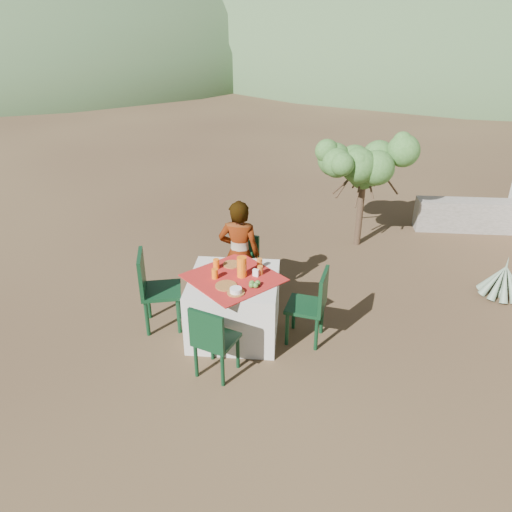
{
  "coord_description": "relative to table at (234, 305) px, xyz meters",
  "views": [
    {
      "loc": [
        0.24,
        -4.91,
        3.6
      ],
      "look_at": [
        -0.24,
        0.43,
        0.84
      ],
      "focal_mm": 35.0,
      "sensor_mm": 36.0,
      "label": 1
    }
  ],
  "objects": [
    {
      "name": "table",
      "position": [
        0.0,
        0.0,
        0.0
      ],
      "size": [
        1.3,
        1.3,
        0.76
      ],
      "color": "white",
      "rests_on": "ground"
    },
    {
      "name": "chair_right",
      "position": [
        0.92,
        -0.08,
        0.13
      ],
      "size": [
        0.5,
        0.5,
        0.92
      ],
      "rotation": [
        0.0,
        0.0,
        4.51
      ],
      "color": "black",
      "rests_on": "ground"
    },
    {
      "name": "hill_near_right",
      "position": [
        12.47,
        35.97,
        -0.38
      ],
      "size": [
        48.0,
        48.0,
        20.0
      ],
      "primitive_type": "ellipsoid",
      "color": "#3C5932",
      "rests_on": "ground"
    },
    {
      "name": "chair_left",
      "position": [
        -0.97,
        0.04,
        0.17
      ],
      "size": [
        0.55,
        0.55,
        1.0
      ],
      "rotation": [
        0.0,
        0.0,
        1.81
      ],
      "color": "black",
      "rests_on": "ground"
    },
    {
      "name": "jar_left",
      "position": [
        0.3,
        0.1,
        0.43
      ],
      "size": [
        0.07,
        0.07,
        0.11
      ],
      "primitive_type": "cylinder",
      "color": "orange",
      "rests_on": "table"
    },
    {
      "name": "stone_wall",
      "position": [
        4.07,
        3.37,
        -0.1
      ],
      "size": [
        2.6,
        0.35,
        0.55
      ],
      "primitive_type": "cube",
      "color": "gray",
      "rests_on": "ground"
    },
    {
      "name": "glass_near",
      "position": [
        -0.21,
        -0.04,
        0.44
      ],
      "size": [
        0.07,
        0.07,
        0.12
      ],
      "primitive_type": "cylinder",
      "color": "orange",
      "rests_on": "table"
    },
    {
      "name": "hill_near_left",
      "position": [
        -17.53,
        29.97,
        -0.38
      ],
      "size": [
        40.0,
        40.0,
        16.0
      ],
      "primitive_type": "ellipsoid",
      "color": "#3C5932",
      "rests_on": "ground"
    },
    {
      "name": "shrub_tree",
      "position": [
        1.75,
        2.67,
        0.9
      ],
      "size": [
        1.38,
        1.35,
        1.62
      ],
      "color": "#4F3C27",
      "rests_on": "ground"
    },
    {
      "name": "ground",
      "position": [
        0.47,
        -0.03,
        -0.38
      ],
      "size": [
        160.0,
        160.0,
        0.0
      ],
      "primitive_type": "plane",
      "color": "#352418",
      "rests_on": "ground"
    },
    {
      "name": "white_bowl",
      "position": [
        0.07,
        -0.34,
        0.42
      ],
      "size": [
        0.13,
        0.13,
        0.05
      ],
      "primitive_type": "cylinder",
      "color": "white",
      "rests_on": "bowl_plate"
    },
    {
      "name": "hill_far_center",
      "position": [
        -3.53,
        51.97,
        -0.38
      ],
      "size": [
        60.0,
        60.0,
        24.0
      ],
      "primitive_type": "ellipsoid",
      "color": "slate",
      "rests_on": "ground"
    },
    {
      "name": "agave",
      "position": [
        3.51,
        1.17,
        -0.16
      ],
      "size": [
        0.61,
        0.61,
        0.65
      ],
      "rotation": [
        0.0,
        0.0,
        0.16
      ],
      "color": "gray",
      "rests_on": "ground"
    },
    {
      "name": "fruit_cluster",
      "position": [
        0.26,
        -0.19,
        0.41
      ],
      "size": [
        0.13,
        0.12,
        0.06
      ],
      "color": "#467F2E",
      "rests_on": "table"
    },
    {
      "name": "juice_pitcher",
      "position": [
        0.09,
        0.03,
        0.5
      ],
      "size": [
        0.11,
        0.11,
        0.25
      ],
      "primitive_type": "cylinder",
      "color": "orange",
      "rests_on": "table"
    },
    {
      "name": "plate_near",
      "position": [
        -0.06,
        -0.21,
        0.39
      ],
      "size": [
        0.24,
        0.24,
        0.01
      ],
      "primitive_type": "cylinder",
      "color": "brown",
      "rests_on": "table"
    },
    {
      "name": "person",
      "position": [
        -0.01,
        0.66,
        0.34
      ],
      "size": [
        0.55,
        0.39,
        1.45
      ],
      "primitive_type": "imported",
      "rotation": [
        0.0,
        0.0,
        3.07
      ],
      "color": "#8C6651",
      "rests_on": "ground"
    },
    {
      "name": "bowl_plate",
      "position": [
        0.07,
        -0.34,
        0.39
      ],
      "size": [
        0.2,
        0.2,
        0.01
      ],
      "primitive_type": "cylinder",
      "color": "brown",
      "rests_on": "table"
    },
    {
      "name": "jar_right",
      "position": [
        0.28,
        0.28,
        0.44
      ],
      "size": [
        0.07,
        0.07,
        0.11
      ],
      "primitive_type": "cylinder",
      "color": "orange",
      "rests_on": "table"
    },
    {
      "name": "chair_far",
      "position": [
        -0.0,
        0.95,
        0.08
      ],
      "size": [
        0.49,
        0.49,
        0.83
      ],
      "rotation": [
        0.0,
        0.0,
        -0.35
      ],
      "color": "black",
      "rests_on": "ground"
    },
    {
      "name": "glass_far",
      "position": [
        -0.23,
        0.19,
        0.44
      ],
      "size": [
        0.07,
        0.07,
        0.12
      ],
      "primitive_type": "cylinder",
      "color": "orange",
      "rests_on": "table"
    },
    {
      "name": "chair_near",
      "position": [
        -0.12,
        -0.82,
        0.1
      ],
      "size": [
        0.52,
        0.52,
        0.87
      ],
      "rotation": [
        0.0,
        0.0,
        2.76
      ],
      "color": "black",
      "rests_on": "ground"
    },
    {
      "name": "plate_far",
      "position": [
        -0.06,
        0.3,
        0.39
      ],
      "size": [
        0.22,
        0.22,
        0.01
      ],
      "primitive_type": "cylinder",
      "color": "brown",
      "rests_on": "table"
    },
    {
      "name": "napkin_holder",
      "position": [
        0.25,
        0.05,
        0.43
      ],
      "size": [
        0.08,
        0.06,
        0.09
      ],
      "primitive_type": "cube",
      "rotation": [
        0.0,
        0.0,
        -0.37
      ],
      "color": "white",
      "rests_on": "table"
    }
  ]
}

